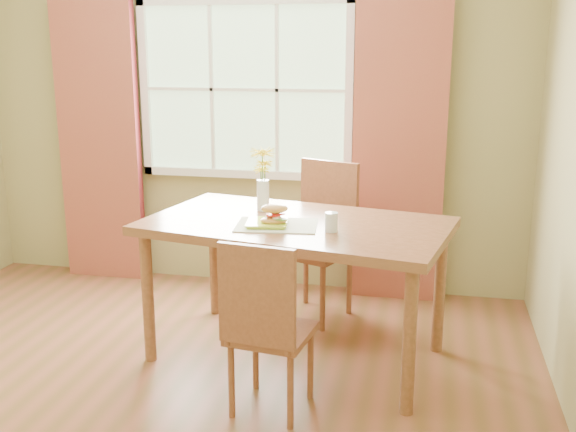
% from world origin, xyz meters
% --- Properties ---
extents(room, '(4.24, 3.84, 2.74)m').
position_xyz_m(room, '(0.00, 0.00, 1.35)').
color(room, brown).
rests_on(room, ground).
extents(window, '(1.62, 0.06, 1.32)m').
position_xyz_m(window, '(0.00, 1.87, 1.50)').
color(window, '#A8D19E').
rests_on(window, room).
extents(curtain_left, '(0.65, 0.08, 2.20)m').
position_xyz_m(curtain_left, '(-1.15, 1.78, 1.10)').
color(curtain_left, maroon).
rests_on(curtain_left, room).
extents(curtain_right, '(0.65, 0.08, 2.20)m').
position_xyz_m(curtain_right, '(1.15, 1.78, 1.10)').
color(curtain_right, maroon).
rests_on(curtain_right, room).
extents(dining_table, '(1.86, 1.27, 0.83)m').
position_xyz_m(dining_table, '(0.63, 0.67, 0.75)').
color(dining_table, brown).
rests_on(dining_table, room).
extents(chair_near, '(0.43, 0.43, 0.93)m').
position_xyz_m(chair_near, '(0.62, -0.03, 0.51)').
color(chair_near, brown).
rests_on(chair_near, room).
extents(chair_far, '(0.57, 0.57, 1.06)m').
position_xyz_m(chair_far, '(0.67, 1.37, 0.58)').
color(chair_far, brown).
rests_on(chair_far, room).
extents(placemat, '(0.48, 0.38, 0.01)m').
position_xyz_m(placemat, '(0.54, 0.55, 0.84)').
color(placemat, beige).
rests_on(placemat, dining_table).
extents(plate, '(0.26, 0.26, 0.01)m').
position_xyz_m(plate, '(0.49, 0.54, 0.85)').
color(plate, '#BEDF37').
rests_on(plate, placemat).
extents(croissant_sandwich, '(0.17, 0.14, 0.11)m').
position_xyz_m(croissant_sandwich, '(0.54, 0.53, 0.91)').
color(croissant_sandwich, '#ECA550').
rests_on(croissant_sandwich, plate).
extents(water_glass, '(0.07, 0.07, 0.11)m').
position_xyz_m(water_glass, '(0.86, 0.50, 0.89)').
color(water_glass, silver).
rests_on(water_glass, dining_table).
extents(flower_vase, '(0.16, 0.16, 0.39)m').
position_xyz_m(flower_vase, '(0.38, 0.89, 1.07)').
color(flower_vase, silver).
rests_on(flower_vase, dining_table).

